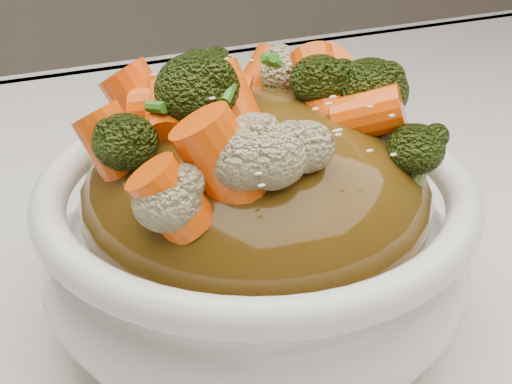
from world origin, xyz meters
name	(u,v)px	position (x,y,z in m)	size (l,w,h in m)	color
tablecloth	(289,324)	(0.00, 0.00, 0.73)	(1.20, 0.80, 0.04)	silver
bowl	(256,247)	(-0.02, -0.01, 0.79)	(0.22, 0.22, 0.09)	white
sauce_base	(256,197)	(-0.02, -0.01, 0.82)	(0.18, 0.18, 0.10)	#4B320D
carrots	(256,78)	(-0.02, -0.01, 0.89)	(0.18, 0.18, 0.05)	#FF5808
broccoli	(256,80)	(-0.02, -0.01, 0.89)	(0.18, 0.18, 0.04)	black
cauliflower	(256,85)	(-0.02, -0.01, 0.88)	(0.18, 0.18, 0.04)	#C8BA88
scallions	(256,76)	(-0.02, -0.01, 0.89)	(0.13, 0.13, 0.02)	#37821E
sesame_seeds	(256,76)	(-0.02, -0.01, 0.89)	(0.16, 0.16, 0.01)	beige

